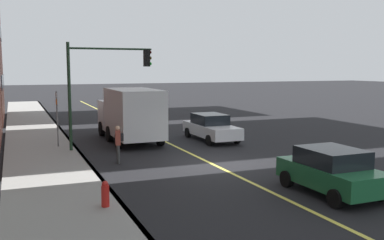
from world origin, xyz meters
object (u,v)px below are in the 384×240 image
(street_sign_post, at_px, (57,115))
(fire_hydrant, at_px, (105,196))
(car_white, at_px, (211,127))
(truck_white, at_px, (130,114))
(traffic_light_mast, at_px, (103,77))
(car_green, at_px, (332,171))
(pedestrian_with_backpack, at_px, (118,141))

(street_sign_post, relative_size, fire_hydrant, 3.27)
(car_white, xyz_separation_m, street_sign_post, (0.48, 8.71, 1.02))
(fire_hydrant, bearing_deg, truck_white, -17.94)
(traffic_light_mast, bearing_deg, truck_white, -41.00)
(traffic_light_mast, distance_m, fire_hydrant, 10.45)
(truck_white, relative_size, fire_hydrant, 7.48)
(fire_hydrant, bearing_deg, car_green, -98.30)
(pedestrian_with_backpack, bearing_deg, car_white, -57.55)
(car_green, bearing_deg, truck_white, 15.50)
(traffic_light_mast, bearing_deg, fire_hydrant, 168.98)
(pedestrian_with_backpack, xyz_separation_m, traffic_light_mast, (3.27, -0.01, 2.84))
(pedestrian_with_backpack, relative_size, fire_hydrant, 1.82)
(car_white, distance_m, street_sign_post, 8.79)
(car_white, xyz_separation_m, truck_white, (1.42, 4.52, 0.86))
(truck_white, relative_size, pedestrian_with_backpack, 4.10)
(pedestrian_with_backpack, bearing_deg, car_green, -143.19)
(truck_white, xyz_separation_m, fire_hydrant, (-12.00, 3.88, -1.17))
(car_white, height_order, traffic_light_mast, traffic_light_mast)
(traffic_light_mast, xyz_separation_m, fire_hydrant, (-9.70, 1.89, -3.38))
(truck_white, relative_size, street_sign_post, 2.28)
(fire_hydrant, bearing_deg, car_white, -38.48)
(car_white, distance_m, traffic_light_mast, 7.25)
(traffic_light_mast, bearing_deg, car_green, -152.48)
(truck_white, bearing_deg, car_green, -164.50)
(pedestrian_with_backpack, xyz_separation_m, fire_hydrant, (-6.43, 1.88, -0.54))
(car_green, relative_size, pedestrian_with_backpack, 2.29)
(car_green, xyz_separation_m, street_sign_post, (12.16, 7.82, 1.00))
(car_white, xyz_separation_m, fire_hydrant, (-10.58, 8.41, -0.32))
(car_green, relative_size, truck_white, 0.56)
(traffic_light_mast, distance_m, street_sign_post, 3.29)
(fire_hydrant, bearing_deg, traffic_light_mast, -11.02)
(car_white, relative_size, fire_hydrant, 5.10)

